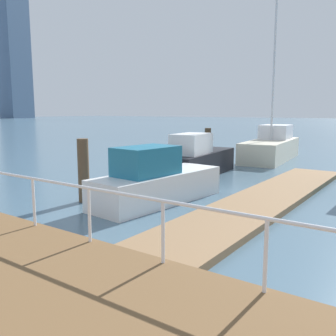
% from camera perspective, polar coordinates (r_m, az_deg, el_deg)
% --- Properties ---
extents(floating_dock, '(13.39, 2.00, 0.18)m').
position_cam_1_polar(floating_dock, '(12.09, 14.58, -4.85)').
color(floating_dock, '#93704C').
rests_on(floating_dock, ground_plane).
extents(boardwalk_railing, '(0.06, 26.09, 1.08)m').
position_cam_1_polar(boardwalk_railing, '(5.58, 6.53, -8.36)').
color(boardwalk_railing, white).
rests_on(boardwalk_railing, boardwalk).
extents(dock_piling_0, '(0.35, 0.35, 2.02)m').
position_cam_1_polar(dock_piling_0, '(12.01, -12.92, -0.39)').
color(dock_piling_0, brown).
rests_on(dock_piling_0, ground_plane).
extents(dock_piling_2, '(0.33, 0.33, 2.00)m').
position_cam_1_polar(dock_piling_2, '(19.64, 6.14, 3.25)').
color(dock_piling_2, '#473826').
rests_on(dock_piling_2, ground_plane).
extents(moored_boat_0, '(5.30, 2.05, 1.93)m').
position_cam_1_polar(moored_boat_0, '(16.49, 4.60, 1.25)').
color(moored_boat_0, black).
rests_on(moored_boat_0, ground_plane).
extents(moored_boat_3, '(6.78, 2.79, 9.68)m').
position_cam_1_polar(moored_boat_3, '(22.89, 15.67, 3.21)').
color(moored_boat_3, beige).
rests_on(moored_boat_3, ground_plane).
extents(moored_boat_5, '(4.87, 1.98, 1.82)m').
position_cam_1_polar(moored_boat_5, '(11.66, -1.93, -2.08)').
color(moored_boat_5, white).
rests_on(moored_boat_5, ground_plane).
extents(skyline_tower_7, '(10.68, 9.14, 62.88)m').
position_cam_1_polar(skyline_tower_7, '(165.77, -22.84, 18.07)').
color(skyline_tower_7, slate).
rests_on(skyline_tower_7, ground_plane).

